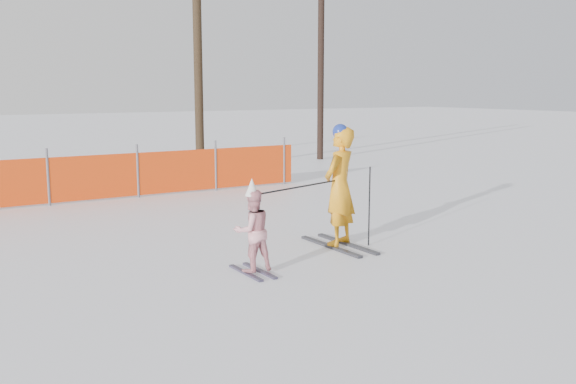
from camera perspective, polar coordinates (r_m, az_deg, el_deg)
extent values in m
plane|color=white|center=(9.33, 1.63, -6.49)|extent=(120.00, 120.00, 0.00)
cube|color=black|center=(10.32, 3.78, -4.86)|extent=(0.09, 1.57, 0.04)
cube|color=black|center=(10.52, 5.29, -4.61)|extent=(0.09, 1.57, 0.04)
imported|color=orange|center=(10.23, 4.61, 0.51)|extent=(0.82, 0.72, 1.89)
sphere|color=navy|center=(10.14, 4.67, 5.36)|extent=(0.25, 0.25, 0.25)
cube|color=black|center=(8.90, -3.78, -7.19)|extent=(0.09, 0.89, 0.03)
cube|color=black|center=(9.00, -2.54, -6.99)|extent=(0.09, 0.89, 0.03)
imported|color=pink|center=(8.80, -3.19, -3.45)|extent=(0.55, 0.43, 1.13)
cone|color=silver|center=(8.69, -3.23, 0.44)|extent=(0.19, 0.19, 0.24)
cylinder|color=black|center=(10.40, 7.24, -1.28)|extent=(0.02, 0.02, 1.29)
cylinder|color=black|center=(9.44, 1.01, 0.45)|extent=(1.68, 0.54, 0.02)
cylinder|color=#595960|center=(14.83, -20.56, 1.25)|extent=(0.06, 0.06, 1.25)
cylinder|color=#595960|center=(15.33, -13.22, 1.83)|extent=(0.06, 0.06, 1.25)
cylinder|color=#595960|center=(16.07, -6.45, 2.35)|extent=(0.06, 0.06, 1.25)
cylinder|color=#595960|center=(17.02, -0.35, 2.78)|extent=(0.06, 0.06, 1.25)
cube|color=#E63F0C|center=(14.69, -23.94, 0.68)|extent=(14.22, 0.03, 1.00)
cylinder|color=#302315|center=(20.15, -8.02, 12.30)|extent=(0.27, 0.27, 7.30)
cylinder|color=black|center=(23.10, 2.93, 10.14)|extent=(0.22, 0.22, 5.83)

